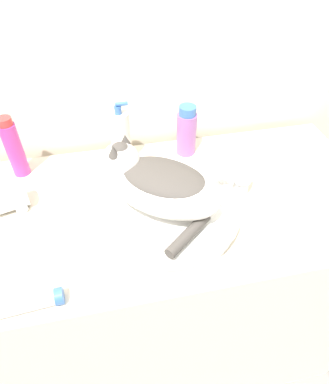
% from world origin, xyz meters
% --- Properties ---
extents(wall_back, '(8.00, 0.05, 2.40)m').
position_xyz_m(wall_back, '(0.00, 0.66, 1.20)').
color(wall_back, beige).
rests_on(wall_back, ground_plane).
extents(vanity_counter, '(1.22, 0.61, 0.87)m').
position_xyz_m(vanity_counter, '(0.00, 0.30, 0.44)').
color(vanity_counter, beige).
rests_on(vanity_counter, ground_plane).
extents(sink_basin, '(0.42, 0.42, 0.05)m').
position_xyz_m(sink_basin, '(-0.05, 0.25, 0.90)').
color(sink_basin, white).
rests_on(sink_basin, vanity_counter).
extents(cat, '(0.36, 0.36, 0.16)m').
position_xyz_m(cat, '(-0.06, 0.26, 1.00)').
color(cat, silver).
rests_on(cat, sink_basin).
extents(faucet, '(0.15, 0.06, 0.14)m').
position_xyz_m(faucet, '(0.18, 0.29, 0.94)').
color(faucet, silver).
rests_on(faucet, vanity_counter).
extents(mouthwash_bottle, '(0.06, 0.06, 0.17)m').
position_xyz_m(mouthwash_bottle, '(0.09, 0.53, 0.96)').
color(mouthwash_bottle, '#93569E').
rests_on(mouthwash_bottle, vanity_counter).
extents(soap_pump_bottle, '(0.06, 0.06, 0.21)m').
position_xyz_m(soap_pump_bottle, '(-0.13, 0.53, 0.96)').
color(soap_pump_bottle, silver).
rests_on(soap_pump_bottle, vanity_counter).
extents(shampoo_bottle_tall, '(0.05, 0.05, 0.20)m').
position_xyz_m(shampoo_bottle_tall, '(-0.45, 0.53, 0.97)').
color(shampoo_bottle_tall, '#B2338C').
rests_on(shampoo_bottle_tall, vanity_counter).
extents(cream_tube, '(0.15, 0.05, 0.04)m').
position_xyz_m(cream_tube, '(-0.39, 0.04, 0.89)').
color(cream_tube, silver).
rests_on(cream_tube, vanity_counter).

